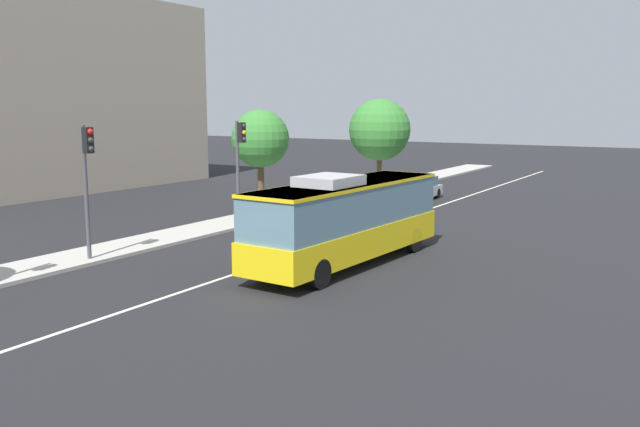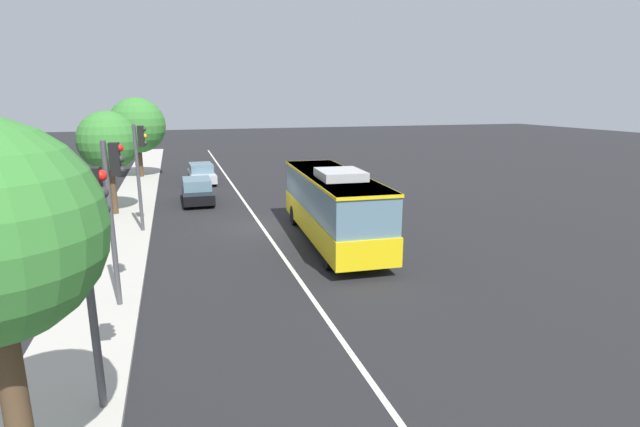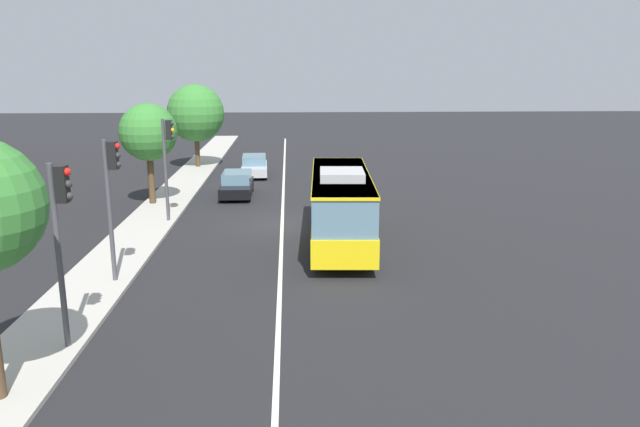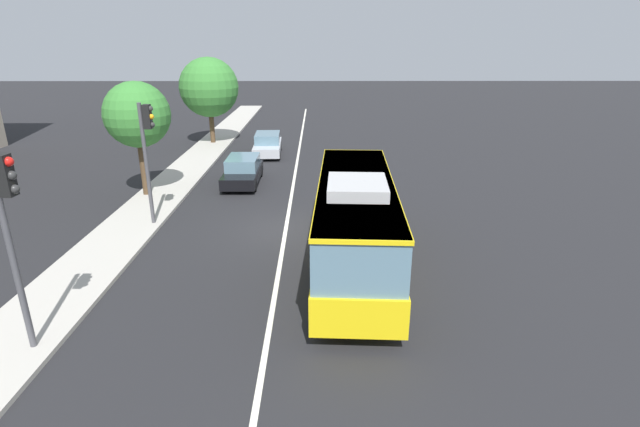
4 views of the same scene
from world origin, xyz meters
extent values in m
plane|color=black|center=(0.00, 0.00, 0.00)|extent=(160.00, 160.00, 0.00)
cube|color=#B2ADA3|center=(0.00, 6.64, 0.07)|extent=(80.00, 2.59, 0.14)
cube|color=silver|center=(0.00, 0.00, 0.01)|extent=(76.00, 0.16, 0.01)
cube|color=yellow|center=(-3.49, -2.63, 0.98)|extent=(10.12, 3.02, 1.10)
cube|color=slate|center=(-3.49, -2.63, 2.31)|extent=(9.91, 2.94, 1.58)
cube|color=yellow|center=(-3.49, -2.63, 3.04)|extent=(10.02, 2.99, 0.12)
cube|color=#B2B2B2|center=(-4.68, -2.56, 3.28)|extent=(2.29, 1.91, 0.36)
cylinder|color=black|center=(-0.03, -1.71, 0.50)|extent=(1.01, 0.35, 1.00)
cylinder|color=black|center=(-0.15, -3.90, 0.50)|extent=(1.01, 0.35, 1.00)
cylinder|color=black|center=(-6.82, -1.35, 0.50)|extent=(1.01, 0.35, 1.00)
cylinder|color=black|center=(-6.94, -3.55, 0.50)|extent=(1.01, 0.35, 1.00)
cube|color=#B7BABF|center=(14.13, 2.12, 0.52)|extent=(4.57, 1.98, 0.60)
cube|color=slate|center=(14.38, 2.13, 1.14)|extent=(2.59, 1.76, 0.64)
cylinder|color=black|center=(12.66, 1.26, 0.32)|extent=(0.65, 0.25, 0.64)
cylinder|color=black|center=(12.60, 2.86, 0.32)|extent=(0.65, 0.25, 0.64)
cylinder|color=black|center=(15.66, 1.39, 0.32)|extent=(0.65, 0.25, 0.64)
cylinder|color=black|center=(15.60, 2.98, 0.32)|extent=(0.65, 0.25, 0.64)
cube|color=black|center=(6.94, 2.80, 0.52)|extent=(4.51, 1.82, 0.60)
cube|color=slate|center=(7.19, 2.80, 1.14)|extent=(2.53, 1.66, 0.64)
cylinder|color=black|center=(5.44, 1.99, 0.32)|extent=(0.64, 0.22, 0.64)
cylinder|color=black|center=(5.43, 3.59, 0.32)|extent=(0.64, 0.22, 0.64)
cylinder|color=black|center=(8.44, 2.00, 0.32)|extent=(0.64, 0.22, 0.64)
cylinder|color=black|center=(8.43, 3.60, 0.32)|extent=(0.64, 0.22, 0.64)
cylinder|color=#47474C|center=(-13.63, 5.76, 2.60)|extent=(0.16, 0.16, 5.20)
cube|color=black|center=(-13.65, 5.48, 4.65)|extent=(0.34, 0.30, 0.96)
sphere|color=red|center=(-13.66, 5.33, 4.97)|extent=(0.22, 0.22, 0.22)
sphere|color=#2D2D2D|center=(-13.66, 5.33, 4.65)|extent=(0.22, 0.22, 0.22)
sphere|color=#2D2D2D|center=(-13.66, 5.33, 4.33)|extent=(0.22, 0.22, 0.22)
cylinder|color=#47474C|center=(-8.31, 5.93, 2.60)|extent=(0.16, 0.16, 5.20)
cube|color=black|center=(-8.32, 5.66, 4.65)|extent=(0.33, 0.29, 0.96)
sphere|color=red|center=(-8.32, 5.51, 4.97)|extent=(0.22, 0.22, 0.22)
sphere|color=#2D2D2D|center=(-8.32, 5.51, 4.65)|extent=(0.22, 0.22, 0.22)
sphere|color=#2D2D2D|center=(-8.32, 5.51, 4.33)|extent=(0.22, 0.22, 0.22)
cylinder|color=#47474C|center=(0.53, 5.71, 2.60)|extent=(0.16, 0.16, 5.20)
cube|color=black|center=(0.52, 5.43, 4.65)|extent=(0.33, 0.29, 0.96)
sphere|color=#2D2D2D|center=(0.52, 5.28, 4.97)|extent=(0.22, 0.22, 0.22)
sphere|color=#F9A514|center=(0.52, 5.28, 4.65)|extent=(0.22, 0.22, 0.22)
sphere|color=#2D2D2D|center=(0.52, 5.28, 4.33)|extent=(0.22, 0.22, 0.22)
cylinder|color=#4C3823|center=(17.86, 6.71, 1.31)|extent=(0.36, 0.36, 2.62)
sphere|color=#387F33|center=(17.86, 6.71, 4.26)|extent=(4.36, 4.36, 4.36)
cylinder|color=#4C3823|center=(4.63, 7.37, 1.48)|extent=(0.36, 0.36, 2.96)
sphere|color=#387F33|center=(4.63, 7.37, 4.15)|extent=(3.17, 3.17, 3.17)
camera|label=1|loc=(-25.02, -14.69, 5.89)|focal=37.66mm
camera|label=2|loc=(-23.31, 3.97, 6.39)|focal=26.85mm
camera|label=3|loc=(-29.30, -0.38, 7.55)|focal=33.96mm
camera|label=4|loc=(-18.68, -1.35, 7.48)|focal=26.80mm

